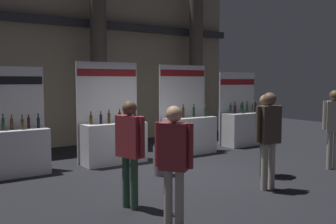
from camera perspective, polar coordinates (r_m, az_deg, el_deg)
ground_plane at (r=8.39m, az=1.12°, el=-9.42°), size 24.00×24.00×0.00m
hall_colonnade at (r=12.38m, az=-11.84°, el=11.09°), size 11.05×1.20×6.98m
exhibitor_booth_0 at (r=8.81m, az=-23.26°, el=-5.09°), size 1.74×0.66×2.38m
exhibitor_booth_1 at (r=9.46m, az=-8.35°, el=-3.97°), size 1.66×0.66×2.53m
exhibitor_booth_2 at (r=10.59m, az=3.16°, el=-2.96°), size 1.59×0.66×2.50m
exhibitor_booth_3 at (r=12.19m, az=11.43°, el=-2.10°), size 1.53×0.66×2.33m
trash_bin at (r=8.23m, az=-1.03°, el=-7.34°), size 0.36×0.36×0.66m
visitor_0 at (r=6.02m, az=-5.85°, el=-4.91°), size 0.32×0.61×1.74m
visitor_1 at (r=8.31m, az=14.51°, el=-2.24°), size 0.53×0.38×1.76m
visitor_2 at (r=9.42m, az=23.99°, el=-1.44°), size 0.40×0.41×1.84m
visitor_3 at (r=5.20m, az=0.90°, el=-6.67°), size 0.42×0.45×1.72m
visitor_4 at (r=7.25m, az=15.14°, el=-2.86°), size 0.58×0.28×1.84m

